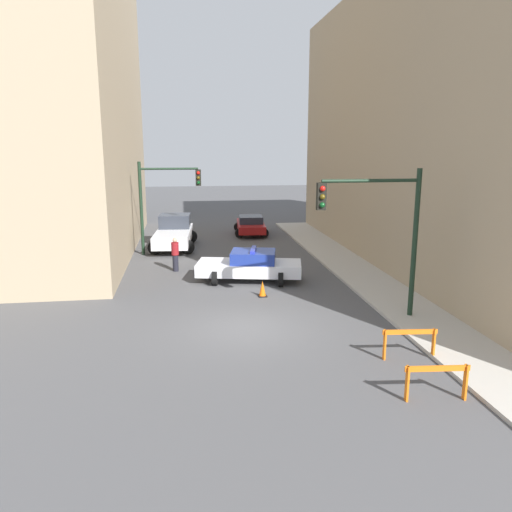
{
  "coord_description": "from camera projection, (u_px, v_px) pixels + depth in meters",
  "views": [
    {
      "loc": [
        -1.99,
        -15.92,
        6.09
      ],
      "look_at": [
        1.11,
        5.71,
        1.21
      ],
      "focal_mm": 35.0,
      "sensor_mm": 36.0,
      "label": 1
    }
  ],
  "objects": [
    {
      "name": "white_truck",
      "position": [
        174.0,
        233.0,
        30.08
      ],
      "size": [
        2.89,
        5.53,
        1.9
      ],
      "rotation": [
        0.0,
        0.0,
        -0.07
      ],
      "color": "silver",
      "rests_on": "ground_plane"
    },
    {
      "name": "barrier_front",
      "position": [
        437.0,
        377.0,
        12.05
      ],
      "size": [
        1.6,
        0.3,
        0.9
      ],
      "rotation": [
        0.0,
        0.0,
        -0.09
      ],
      "color": "orange",
      "rests_on": "ground_plane"
    },
    {
      "name": "ground_plane",
      "position": [
        248.0,
        328.0,
        16.98
      ],
      "size": [
        120.0,
        120.0,
        0.0
      ],
      "primitive_type": "plane",
      "color": "#4C4C4F"
    },
    {
      "name": "sidewalk_right",
      "position": [
        419.0,
        317.0,
        17.83
      ],
      "size": [
        2.4,
        44.0,
        0.12
      ],
      "color": "#B2ADA3",
      "rests_on": "ground_plane"
    },
    {
      "name": "traffic_light_far",
      "position": [
        161.0,
        194.0,
        27.69
      ],
      "size": [
        3.44,
        0.35,
        5.2
      ],
      "color": "black",
      "rests_on": "ground_plane"
    },
    {
      "name": "police_car",
      "position": [
        250.0,
        265.0,
        22.69
      ],
      "size": [
        4.98,
        2.96,
        1.52
      ],
      "rotation": [
        0.0,
        0.0,
        1.36
      ],
      "color": "white",
      "rests_on": "ground_plane"
    },
    {
      "name": "traffic_light_near",
      "position": [
        384.0,
        222.0,
        17.02
      ],
      "size": [
        3.64,
        0.35,
        5.2
      ],
      "color": "black",
      "rests_on": "sidewalk_right"
    },
    {
      "name": "parked_car_near",
      "position": [
        251.0,
        225.0,
        34.53
      ],
      "size": [
        2.48,
        4.42,
        1.31
      ],
      "rotation": [
        0.0,
        0.0,
        -0.07
      ],
      "color": "maroon",
      "rests_on": "ground_plane"
    },
    {
      "name": "building_right",
      "position": [
        492.0,
        124.0,
        25.01
      ],
      "size": [
        12.0,
        28.0,
        14.27
      ],
      "color": "tan",
      "rests_on": "ground_plane"
    },
    {
      "name": "pedestrian_crossing",
      "position": [
        175.0,
        254.0,
        24.43
      ],
      "size": [
        0.43,
        0.43,
        1.66
      ],
      "rotation": [
        0.0,
        0.0,
        6.04
      ],
      "color": "black",
      "rests_on": "ground_plane"
    },
    {
      "name": "traffic_cone",
      "position": [
        262.0,
        289.0,
        20.44
      ],
      "size": [
        0.36,
        0.36,
        0.66
      ],
      "color": "black",
      "rests_on": "ground_plane"
    },
    {
      "name": "barrier_mid",
      "position": [
        410.0,
        339.0,
        14.39
      ],
      "size": [
        1.6,
        0.3,
        0.9
      ],
      "rotation": [
        0.0,
        0.0,
        -0.09
      ],
      "color": "orange",
      "rests_on": "ground_plane"
    }
  ]
}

